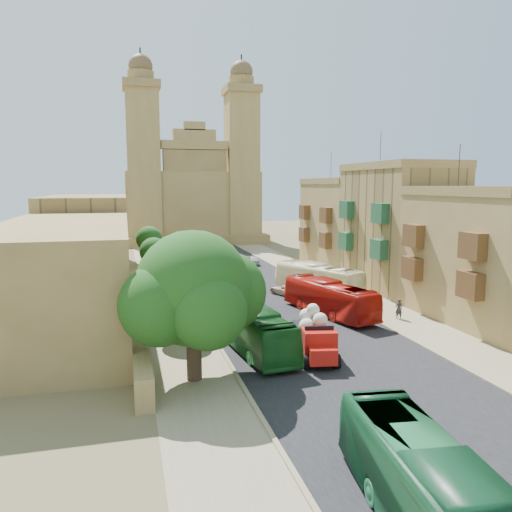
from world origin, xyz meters
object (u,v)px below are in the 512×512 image
street_tree_d (149,239)px  street_tree_c (154,252)px  street_tree_b (161,270)px  bus_green_south (436,499)px  car_blue_b (211,255)px  bus_green_north (252,328)px  church (191,194)px  bus_red_east (329,298)px  car_white_b (253,260)px  car_blue_a (240,302)px  pedestrian_a (399,309)px  car_dkblue (214,264)px  red_truck (315,335)px  car_white_a (236,284)px  ficus_tree (194,292)px  street_tree_a (172,294)px  pedestrian_c (373,305)px  car_cream (286,290)px  bus_cream_east (318,278)px  olive_pickup (332,291)px

street_tree_d → street_tree_c: bearing=-90.0°
street_tree_b → bus_green_south: street_tree_b is taller
street_tree_c → car_blue_b: size_ratio=1.26×
street_tree_b → bus_green_north: 16.49m
church → car_blue_b: size_ratio=8.75×
bus_red_east → car_white_b: 29.17m
car_blue_a → pedestrian_a: bearing=-13.5°
bus_green_south → bus_green_north: size_ratio=1.03×
church → car_dkblue: (-1.60, -35.94, -8.89)m
red_truck → car_white_a: red_truck is taller
ficus_tree → street_tree_d: bearing=90.8°
street_tree_a → street_tree_c: (0.00, 24.00, 0.06)m
church → car_dkblue: church is taller
bus_green_north → bus_red_east: (8.91, 7.35, -0.02)m
bus_green_south → bus_green_north: bus_green_south is taller
bus_red_east → pedestrian_c: 4.09m
bus_green_south → car_white_b: 57.19m
street_tree_b → pedestrian_c: 20.14m
bus_green_south → pedestrian_a: size_ratio=6.60×
car_blue_a → car_white_a: bearing=97.0°
street_tree_a → red_truck: size_ratio=0.84×
street_tree_d → car_cream: 27.01m
street_tree_a → bus_green_north: bearing=-35.1°
church → ficus_tree: 75.32m
bus_cream_east → pedestrian_c: (1.49, -9.40, -0.79)m
church → bus_red_east: church is taller
car_white_a → pedestrian_c: (9.63, -13.08, 0.17)m
red_truck → bus_green_north: 4.50m
street_tree_a → street_tree_d: (-0.00, 36.00, 0.34)m
street_tree_b → pedestrian_a: size_ratio=2.86×
olive_pickup → bus_red_east: size_ratio=0.48×
street_tree_c → car_blue_a: street_tree_c is taller
street_tree_c → car_cream: 17.51m
church → bus_cream_east: church is taller
street_tree_c → car_white_a: (8.36, -7.61, -2.92)m
car_cream → car_blue_a: bearing=13.1°
church → car_white_b: bearing=-82.3°
bus_red_east → car_white_b: (0.54, 29.15, -0.89)m
street_tree_b → car_white_b: size_ratio=1.33×
car_white_b → street_tree_a: bearing=71.3°
street_tree_b → olive_pickup: street_tree_b is taller
street_tree_a → bus_red_east: bearing=15.1°
olive_pickup → car_white_b: size_ratio=1.40×
car_white_a → bus_red_east: bearing=-75.7°
red_truck → car_white_a: size_ratio=1.75×
street_tree_a → street_tree_d: bearing=90.0°
street_tree_d → pedestrian_c: street_tree_d is taller
pedestrian_c → church: bearing=172.5°
street_tree_c → car_white_b: size_ratio=1.40×
street_tree_d → ficus_tree: bearing=-89.2°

